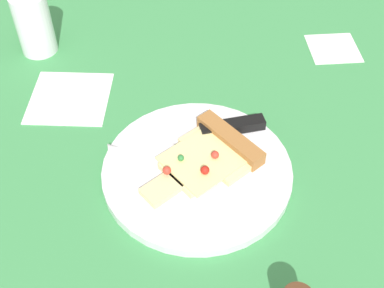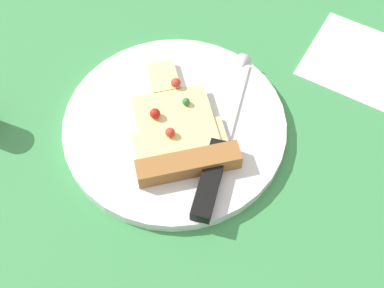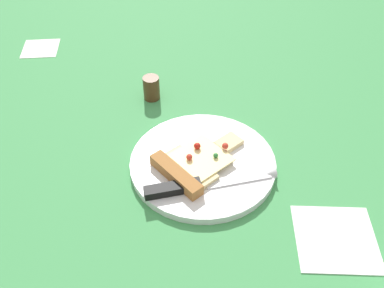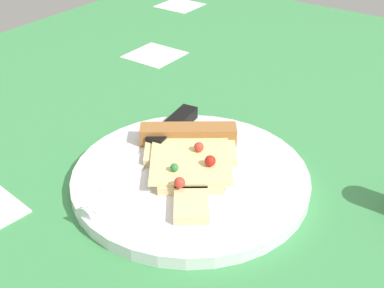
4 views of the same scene
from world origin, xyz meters
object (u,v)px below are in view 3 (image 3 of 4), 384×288
Objects in this scene: pepper_shaker at (151,88)px; plate at (203,164)px; pizza_slice at (193,164)px; knife at (198,185)px; napkin at (336,238)px.

plate is at bearing 112.32° from pepper_shaker.
knife is at bearing -29.47° from pizza_slice.
pizza_slice is 0.78× the size of knife.
knife is 29.77cm from pepper_shaker.
pepper_shaker is at bearing -173.50° from knife.
napkin is at bearing 125.62° from pepper_shaker.
napkin is (-19.81, 18.13, -0.55)cm from plate.
plate is 5.10× the size of pepper_shaker.
napkin is (-21.32, 11.69, -1.90)cm from knife.
pizza_slice is 3.48× the size of pepper_shaker.
knife is at bearing 104.91° from pepper_shaker.
knife is 1.85× the size of napkin.
pizza_slice reaches higher than plate.
pizza_slice is 1.43× the size of napkin.
pizza_slice is 4.98cm from knife.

